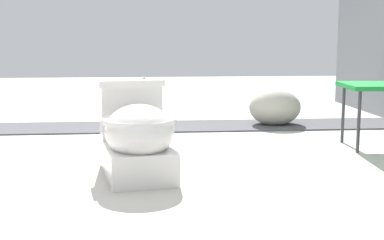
{
  "coord_description": "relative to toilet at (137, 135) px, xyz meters",
  "views": [
    {
      "loc": [
        3.01,
        0.19,
        0.75
      ],
      "look_at": [
        0.17,
        0.44,
        0.3
      ],
      "focal_mm": 50.0,
      "sensor_mm": 36.0,
      "label": 1
    }
  ],
  "objects": [
    {
      "name": "ground_plane",
      "position": [
        -0.17,
        -0.14,
        -0.22
      ],
      "size": [
        14.0,
        14.0,
        0.0
      ],
      "primitive_type": "plane",
      "color": "#B7B2A8"
    },
    {
      "name": "gravel_strip",
      "position": [
        -1.56,
        0.36,
        -0.21
      ],
      "size": [
        0.56,
        8.0,
        0.01
      ],
      "primitive_type": "cube",
      "color": "#4C4C51",
      "rests_on": "ground"
    },
    {
      "name": "toilet",
      "position": [
        0.0,
        0.0,
        0.0
      ],
      "size": [
        0.69,
        0.48,
        0.52
      ],
      "rotation": [
        0.0,
        0.0,
        0.17
      ],
      "color": "white",
      "rests_on": "ground"
    },
    {
      "name": "boulder_near",
      "position": [
        -1.57,
        1.14,
        -0.07
      ],
      "size": [
        0.44,
        0.49,
        0.31
      ],
      "primitive_type": "ellipsoid",
      "rotation": [
        0.0,
        0.0,
        1.72
      ],
      "color": "#ADA899",
      "rests_on": "ground"
    }
  ]
}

